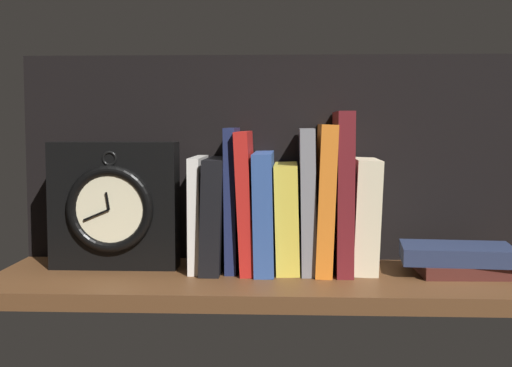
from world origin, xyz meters
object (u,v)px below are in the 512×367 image
at_px(book_red_requiem, 246,200).
at_px(book_orange_pandolfini, 325,197).
at_px(book_stack_side, 458,259).
at_px(book_maroon_dawkins, 343,191).
at_px(book_gray_chess, 307,199).
at_px(book_blue_modern, 264,211).
at_px(book_navy_bierce, 233,199).
at_px(book_white_catcher, 198,213).
at_px(book_cream_twain, 364,215).
at_px(framed_clock, 114,206).
at_px(book_yellow_seinlanguage, 287,217).
at_px(book_black_skeptic, 215,214).

height_order(book_red_requiem, book_orange_pandolfini, book_orange_pandolfini).
bearing_deg(book_stack_side, book_maroon_dawkins, 171.65).
relative_size(book_gray_chess, book_orange_pandolfini, 0.97).
distance_m(book_blue_modern, book_maroon_dawkins, 0.13).
xyz_separation_m(book_navy_bierce, book_red_requiem, (0.02, 0.00, -0.00)).
relative_size(book_orange_pandolfini, book_maroon_dawkins, 0.92).
distance_m(book_white_catcher, book_stack_side, 0.42).
relative_size(book_gray_chess, book_cream_twain, 1.27).
bearing_deg(framed_clock, book_yellow_seinlanguage, 1.50).
xyz_separation_m(book_orange_pandolfini, book_maroon_dawkins, (0.03, -0.00, 0.01)).
bearing_deg(book_orange_pandolfini, book_cream_twain, -0.00).
distance_m(book_blue_modern, book_yellow_seinlanguage, 0.04).
bearing_deg(book_white_catcher, book_gray_chess, 0.00).
bearing_deg(book_blue_modern, book_yellow_seinlanguage, 0.00).
height_order(framed_clock, book_stack_side, framed_clock).
distance_m(book_black_skeptic, book_blue_modern, 0.08).
bearing_deg(book_white_catcher, book_yellow_seinlanguage, 0.00).
bearing_deg(book_black_skeptic, book_navy_bierce, 0.00).
bearing_deg(book_orange_pandolfini, book_red_requiem, -180.00).
height_order(book_orange_pandolfini, book_stack_side, book_orange_pandolfini).
height_order(book_navy_bierce, book_orange_pandolfini, book_orange_pandolfini).
bearing_deg(book_gray_chess, framed_clock, -178.66).
height_order(book_yellow_seinlanguage, book_stack_side, book_yellow_seinlanguage).
height_order(book_red_requiem, book_maroon_dawkins, book_maroon_dawkins).
bearing_deg(book_cream_twain, book_black_skeptic, 180.00).
bearing_deg(book_red_requiem, book_cream_twain, 0.00).
bearing_deg(book_white_catcher, book_orange_pandolfini, 0.00).
bearing_deg(framed_clock, book_cream_twain, 1.04).
bearing_deg(book_yellow_seinlanguage, book_maroon_dawkins, 0.00).
height_order(book_black_skeptic, book_orange_pandolfini, book_orange_pandolfini).
xyz_separation_m(book_white_catcher, book_blue_modern, (0.11, 0.00, 0.00)).
bearing_deg(book_maroon_dawkins, book_black_skeptic, 180.00).
height_order(book_blue_modern, book_gray_chess, book_gray_chess).
bearing_deg(book_stack_side, book_orange_pandolfini, 172.79).
relative_size(book_maroon_dawkins, book_stack_side, 1.42).
xyz_separation_m(book_red_requiem, book_blue_modern, (0.03, 0.00, -0.02)).
bearing_deg(book_cream_twain, framed_clock, -178.96).
bearing_deg(book_black_skeptic, book_blue_modern, 0.00).
distance_m(book_orange_pandolfini, book_cream_twain, 0.07).
relative_size(book_black_skeptic, book_gray_chess, 0.79).
xyz_separation_m(book_orange_pandolfini, book_cream_twain, (0.06, -0.00, -0.03)).
bearing_deg(book_navy_bierce, book_maroon_dawkins, 0.00).
height_order(book_orange_pandolfini, book_cream_twain, book_orange_pandolfini).
distance_m(book_yellow_seinlanguage, framed_clock, 0.28).
height_order(book_white_catcher, book_navy_bierce, book_navy_bierce).
bearing_deg(book_orange_pandolfini, book_maroon_dawkins, -0.00).
xyz_separation_m(book_white_catcher, book_cream_twain, (0.27, 0.00, -0.00)).
bearing_deg(book_stack_side, book_navy_bierce, 175.78).
height_order(book_navy_bierce, book_yellow_seinlanguage, book_navy_bierce).
relative_size(book_blue_modern, book_gray_chess, 0.83).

